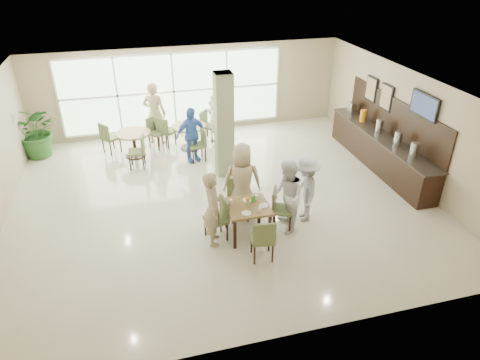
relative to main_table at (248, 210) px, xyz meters
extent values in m
plane|color=beige|center=(-0.23, 1.70, -0.65)|extent=(10.00, 10.00, 0.00)
plane|color=white|center=(-0.23, 1.70, 2.15)|extent=(10.00, 10.00, 0.00)
plane|color=tan|center=(-0.23, 6.20, 0.75)|extent=(10.00, 0.00, 10.00)
plane|color=tan|center=(-0.23, -2.80, 0.75)|extent=(10.00, 0.00, 10.00)
plane|color=tan|center=(4.77, 1.70, 0.75)|extent=(0.00, 9.00, 9.00)
plane|color=silver|center=(-0.73, 6.17, 0.75)|extent=(7.00, 0.00, 7.00)
cube|color=#72835B|center=(0.17, 2.90, 0.75)|extent=(0.45, 0.45, 2.80)
cube|color=brown|center=(0.00, 0.00, 0.08)|extent=(0.89, 0.89, 0.05)
cube|color=black|center=(-0.38, -0.38, -0.30)|extent=(0.06, 0.06, 0.70)
cube|color=black|center=(0.38, -0.38, -0.30)|extent=(0.06, 0.06, 0.70)
cube|color=black|center=(-0.38, 0.38, -0.30)|extent=(0.06, 0.06, 0.70)
cube|color=black|center=(0.38, 0.38, -0.30)|extent=(0.06, 0.06, 0.70)
cylinder|color=brown|center=(-2.16, 4.66, 0.08)|extent=(1.00, 1.00, 0.04)
cylinder|color=black|center=(-2.16, 4.66, -0.29)|extent=(0.10, 0.10, 0.71)
cylinder|color=black|center=(-2.16, 4.66, -0.63)|extent=(0.60, 0.60, 0.03)
cylinder|color=brown|center=(-0.50, 4.80, 0.08)|extent=(1.02, 1.02, 0.04)
cylinder|color=black|center=(-0.50, 4.80, -0.29)|extent=(0.10, 0.10, 0.71)
cylinder|color=black|center=(-0.50, 4.80, -0.63)|extent=(0.60, 0.60, 0.03)
cylinder|color=white|center=(0.26, 0.21, 0.15)|extent=(0.08, 0.08, 0.10)
cylinder|color=white|center=(0.18, -0.28, 0.15)|extent=(0.08, 0.08, 0.10)
cylinder|color=white|center=(-0.33, 0.17, 0.15)|extent=(0.08, 0.08, 0.10)
cylinder|color=white|center=(-0.11, -0.28, 0.11)|extent=(0.20, 0.20, 0.01)
cylinder|color=white|center=(0.05, 0.21, 0.11)|extent=(0.20, 0.20, 0.01)
cylinder|color=white|center=(0.32, -0.09, 0.11)|extent=(0.20, 0.20, 0.01)
cylinder|color=#99B27F|center=(0.00, 0.00, 0.16)|extent=(0.07, 0.07, 0.12)
sphere|color=orange|center=(0.03, 0.00, 0.27)|extent=(0.07, 0.07, 0.07)
sphere|color=orange|center=(-0.02, 0.03, 0.27)|extent=(0.07, 0.07, 0.07)
sphere|color=orange|center=(-0.01, -0.03, 0.27)|extent=(0.07, 0.07, 0.07)
cube|color=green|center=(0.15, 0.10, 0.18)|extent=(0.10, 0.05, 0.15)
cube|color=black|center=(4.45, 2.20, -0.20)|extent=(0.60, 4.60, 0.90)
cube|color=black|center=(4.45, 2.20, 0.27)|extent=(0.64, 4.70, 0.04)
cube|color=black|center=(4.74, 2.20, 0.80)|extent=(0.04, 4.60, 1.00)
cylinder|color=silver|center=(4.45, 0.80, 0.49)|extent=(0.20, 0.20, 0.40)
cylinder|color=silver|center=(4.45, 1.50, 0.49)|extent=(0.20, 0.20, 0.40)
cylinder|color=silver|center=(4.45, 2.40, 0.49)|extent=(0.20, 0.20, 0.40)
cylinder|color=orange|center=(4.45, 3.30, 0.47)|extent=(0.18, 0.18, 0.36)
cube|color=silver|center=(4.45, 4.00, 0.47)|extent=(0.18, 0.30, 0.36)
cube|color=black|center=(4.71, 1.10, 1.50)|extent=(0.06, 1.00, 0.58)
cube|color=#7F99CC|center=(4.68, 1.10, 1.50)|extent=(0.01, 0.92, 0.50)
cube|color=black|center=(4.72, 2.70, 1.20)|extent=(0.04, 0.55, 0.70)
cube|color=brown|center=(4.69, 2.70, 1.20)|extent=(0.01, 0.47, 0.62)
cube|color=black|center=(4.72, 3.50, 1.20)|extent=(0.04, 0.55, 0.70)
cube|color=brown|center=(4.69, 3.50, 1.20)|extent=(0.01, 0.47, 0.62)
imported|color=#295C25|center=(-4.84, 5.38, 0.14)|extent=(1.71, 1.71, 1.58)
imported|color=tan|center=(-0.75, -0.04, 0.18)|extent=(0.48, 0.65, 1.65)
imported|color=tan|center=(0.10, 0.82, 0.24)|extent=(0.95, 0.65, 1.78)
imported|color=white|center=(0.87, 0.00, 0.19)|extent=(0.72, 0.88, 1.67)
imported|color=#9D9D9F|center=(1.42, 0.29, 0.13)|extent=(0.78, 1.10, 1.55)
imported|color=#4375CB|center=(-0.57, 3.91, 0.16)|extent=(1.07, 0.82, 1.62)
imported|color=white|center=(0.37, 4.90, 0.17)|extent=(0.70, 1.53, 1.63)
imported|color=tan|center=(-1.44, 5.47, 0.32)|extent=(0.84, 0.72, 1.95)
camera|label=1|loc=(-2.08, -7.26, 4.92)|focal=32.00mm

